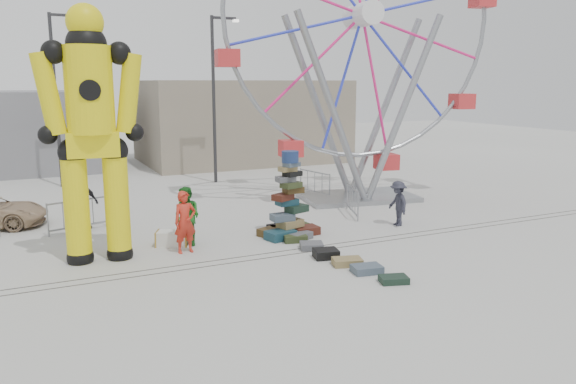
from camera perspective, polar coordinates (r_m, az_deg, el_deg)
name	(u,v)px	position (r m, az deg, el deg)	size (l,w,h in m)	color
ground	(260,266)	(15.33, -2.82, -7.55)	(90.00, 90.00, 0.00)	#9E9E99
track_line_near	(252,260)	(15.86, -3.66, -6.91)	(40.00, 0.04, 0.01)	#47443F
track_line_far	(247,256)	(16.21, -4.19, -6.51)	(40.00, 0.04, 0.01)	#47443F
building_right	(241,121)	(35.79, -4.82, 7.21)	(12.00, 8.00, 5.00)	gray
building_left	(13,131)	(35.54, -26.16, 5.61)	(10.00, 8.00, 4.40)	gray
lamp_post_right	(215,91)	(27.81, -7.38, 10.15)	(1.41, 0.25, 8.00)	#2D2D30
lamp_post_left	(57,91)	(28.48, -22.39, 9.44)	(1.41, 0.25, 8.00)	#2D2D30
suitcase_tower	(289,212)	(18.12, 0.09, -2.07)	(1.99, 1.76, 2.76)	#1A404E
crash_test_dummy	(92,126)	(15.98, -19.31, 6.37)	(2.83, 1.25, 7.12)	black
ferris_wheel	(362,40)	(23.67, 7.51, 15.07)	(11.40, 3.53, 13.35)	gray
steamer_trunk	(172,238)	(17.52, -11.67, -4.63)	(0.95, 0.55, 0.44)	silver
row_case_0	(295,238)	(17.58, 0.74, -4.72)	(0.72, 0.48, 0.22)	#343F1F
row_case_1	(312,246)	(16.84, 2.41, -5.49)	(0.67, 0.57, 0.19)	#5C5D64
row_case_2	(326,254)	(16.01, 3.87, -6.27)	(0.68, 0.55, 0.26)	black
row_case_3	(347,262)	(15.46, 6.04, -7.06)	(0.79, 0.51, 0.20)	olive
row_case_4	(367,269)	(14.94, 8.02, -7.76)	(0.77, 0.54, 0.20)	#495969
row_case_5	(394,279)	(14.35, 10.69, -8.72)	(0.69, 0.47, 0.17)	#1A2F23
barricade_dummy_c	(78,215)	(19.94, -20.52, -2.22)	(2.00, 0.10, 1.10)	gray
barricade_wheel_front	(352,201)	(21.08, 6.56, -0.88)	(2.00, 0.10, 1.10)	gray
barricade_wheel_back	(315,183)	(24.57, 2.73, 0.89)	(2.00, 0.10, 1.10)	gray
pedestrian_red	(185,222)	(16.56, -10.41, -3.02)	(0.67, 0.44, 1.83)	red
pedestrian_green	(187,217)	(17.27, -10.21, -2.47)	(0.88, 0.68, 1.81)	#1A681E
pedestrian_black	(82,202)	(20.02, -20.16, -0.95)	(1.12, 0.47, 1.91)	black
pedestrian_grey	(398,203)	(19.75, 11.10, -1.14)	(1.01, 0.58, 1.57)	#252632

